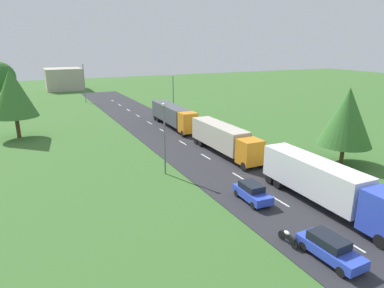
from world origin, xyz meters
The scene contains 14 objects.
road centered at (0.00, 24.50, 0.03)m, with size 10.00×140.00×0.06m, color #2B2B30.
lane_marking_centre centered at (0.00, 18.74, 0.07)m, with size 0.16×118.28×0.01m.
truck_lead centered at (2.60, 12.81, 2.21)m, with size 2.84×13.89×3.74m.
truck_second centered at (2.51, 28.92, 2.13)m, with size 2.53×13.13×3.59m.
truck_third centered at (2.58, 45.29, 2.11)m, with size 2.90×14.66×3.52m.
car_lead centered at (-2.74, 7.15, 0.86)m, with size 1.85×4.46×1.55m.
car_second centered at (-2.17, 16.31, 0.88)m, with size 1.90×4.03×1.59m.
motorcycle_courier centered at (-3.94, 9.64, 0.54)m, with size 0.28×1.94×0.91m.
lamppost_second centered at (-6.55, 25.91, 4.30)m, with size 0.36×0.36×7.66m.
lamppost_third centered at (6.34, 53.90, 4.42)m, with size 0.36×0.36×7.89m.
lamppost_fourth centered at (-6.26, 77.74, 5.10)m, with size 0.36×0.36×9.22m.
tree_birch centered at (13.14, 19.99, 5.53)m, with size 5.99×5.99×8.84m.
tree_maple centered at (-20.65, 49.21, 6.64)m, with size 6.36×6.36×10.16m.
distant_building centered at (-8.07, 105.54, 3.21)m, with size 10.36×10.46×6.42m, color #B2A899.
Camera 1 is at (-18.98, -5.99, 13.34)m, focal length 31.79 mm.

